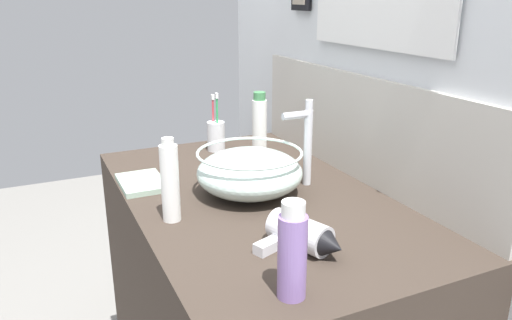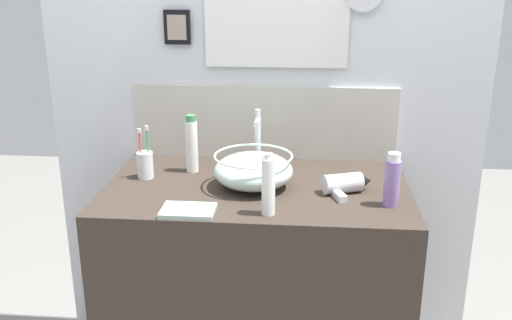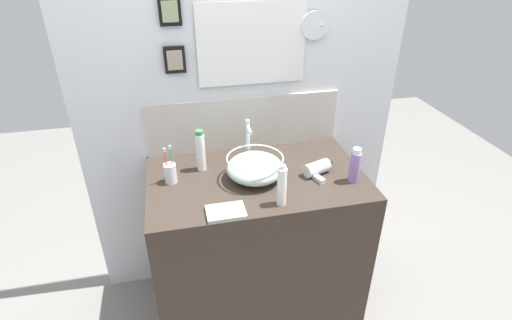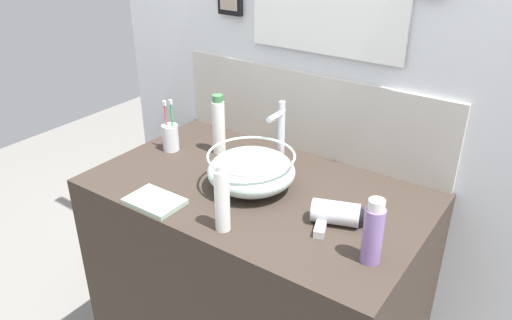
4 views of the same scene
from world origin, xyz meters
name	(u,v)px [view 4 (image 4 of 4)]	position (x,y,z in m)	size (l,w,h in m)	color
vanity_counter	(257,293)	(0.00, 0.00, 0.47)	(1.13, 0.68, 0.93)	#382D26
back_panel	(314,82)	(0.00, 0.37, 1.20)	(1.83, 0.09, 2.39)	silver
glass_bowl_sink	(251,170)	(-0.01, -0.02, 1.00)	(0.29, 0.29, 0.13)	silver
faucet	(280,132)	(-0.01, 0.16, 1.07)	(0.02, 0.09, 0.25)	silver
hair_drier	(340,214)	(0.33, -0.04, 0.96)	(0.19, 0.17, 0.07)	silver
toothbrush_cup	(170,137)	(-0.43, 0.04, 0.99)	(0.06, 0.06, 0.21)	silver
soap_dispenser	(219,125)	(-0.27, 0.14, 1.04)	(0.05, 0.05, 0.23)	white
shampoo_bottle	(222,200)	(0.06, -0.26, 1.03)	(0.04, 0.04, 0.21)	white
lotion_bottle	(373,233)	(0.47, -0.15, 1.02)	(0.05, 0.05, 0.19)	#8C6BB2
hand_towel	(155,201)	(-0.20, -0.27, 0.94)	(0.18, 0.12, 0.02)	#99B29E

